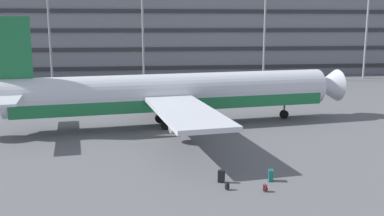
% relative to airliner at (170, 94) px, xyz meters
% --- Properties ---
extents(ground_plane, '(600.00, 600.00, 0.00)m').
position_rel_airliner_xyz_m(ground_plane, '(-0.41, -2.43, -3.16)').
color(ground_plane, '#5B5B60').
extents(terminal_structure, '(132.72, 21.69, 17.24)m').
position_rel_airliner_xyz_m(terminal_structure, '(-0.41, 50.22, 5.46)').
color(terminal_structure, slate).
rests_on(terminal_structure, ground_plane).
extents(airliner, '(36.97, 30.02, 10.47)m').
position_rel_airliner_xyz_m(airliner, '(0.00, 0.00, 0.00)').
color(airliner, silver).
rests_on(airliner, ground_plane).
extents(light_mast_left, '(1.80, 0.50, 23.77)m').
position_rel_airliner_xyz_m(light_mast_left, '(-17.48, 32.84, 10.45)').
color(light_mast_left, gray).
rests_on(light_mast_left, ground_plane).
extents(light_mast_center_left, '(1.80, 0.50, 22.60)m').
position_rel_airliner_xyz_m(light_mast_center_left, '(-2.24, 32.84, 9.85)').
color(light_mast_center_left, gray).
rests_on(light_mast_center_left, ground_plane).
extents(suitcase_laid_flat, '(0.49, 0.38, 0.90)m').
position_rel_airliner_xyz_m(suitcase_laid_flat, '(2.07, -15.85, -2.74)').
color(suitcase_laid_flat, black).
rests_on(suitcase_laid_flat, ground_plane).
extents(suitcase_large, '(0.36, 0.51, 0.84)m').
position_rel_airliner_xyz_m(suitcase_large, '(5.24, -15.95, -2.76)').
color(suitcase_large, '#147266').
rests_on(suitcase_large, ground_plane).
extents(backpack_orange, '(0.34, 0.32, 0.54)m').
position_rel_airliner_xyz_m(backpack_orange, '(2.19, -17.12, -2.92)').
color(backpack_orange, black).
rests_on(backpack_orange, ground_plane).
extents(backpack_black, '(0.28, 0.33, 0.52)m').
position_rel_airliner_xyz_m(backpack_black, '(4.40, -17.66, -2.93)').
color(backpack_black, maroon).
rests_on(backpack_black, ground_plane).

